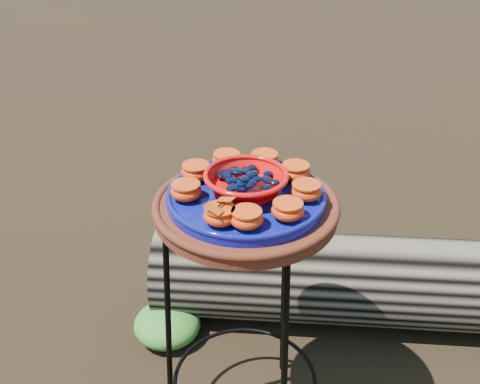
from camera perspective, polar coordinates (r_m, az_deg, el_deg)
The scene contains 18 objects.
plant_stand at distance 1.64m, azimuth 0.49°, elevation -12.57°, with size 0.44×0.44×0.70m, color black, non-canonical shape.
terracotta_saucer at distance 1.42m, azimuth 0.56°, elevation -1.61°, with size 0.43×0.43×0.03m, color #492010.
cobalt_plate at distance 1.40m, azimuth 0.56°, elevation -0.58°, with size 0.37×0.37×0.02m, color #040064.
red_bowl at distance 1.38m, azimuth 0.57°, elevation 0.78°, with size 0.19×0.19×0.05m, color red, non-canonical shape.
glass_gems at distance 1.37m, azimuth 0.58°, elevation 2.17°, with size 0.14×0.14×0.02m, color black, non-canonical shape.
orange_half_0 at distance 1.28m, azimuth -1.91°, elevation -2.25°, with size 0.07×0.07×0.04m, color red.
orange_half_1 at distance 1.27m, azimuth 0.62°, elevation -2.54°, with size 0.07×0.07×0.04m, color red.
orange_half_2 at distance 1.30m, azimuth 4.54°, elevation -1.76°, with size 0.07×0.07×0.04m, color red.
orange_half_3 at distance 1.37m, azimuth 6.28°, elevation 0.06°, with size 0.07×0.07×0.04m, color red.
orange_half_4 at distance 1.45m, azimuth 5.29°, elevation 1.91°, with size 0.07×0.07×0.04m, color red.
orange_half_5 at distance 1.50m, azimuth 2.34°, elevation 3.02°, with size 0.07×0.07×0.04m, color red.
orange_half_6 at distance 1.50m, azimuth -1.28°, elevation 3.02°, with size 0.07×0.07×0.04m, color red.
orange_half_7 at distance 1.45m, azimuth -4.20°, elevation 1.92°, with size 0.07×0.07×0.04m, color red.
orange_half_8 at distance 1.37m, azimuth -5.14°, elevation 0.07°, with size 0.07×0.07×0.04m, color red.
butterfly at distance 1.27m, azimuth -1.93°, elevation -1.21°, with size 0.08×0.05×0.01m, color #B73908, non-canonical shape.
driftwood_log at distance 2.16m, azimuth 14.90°, elevation -8.29°, with size 1.69×0.44×0.32m, color black, non-canonical shape.
foliage_left at distance 2.10m, azimuth -6.93°, elevation -12.25°, with size 0.23×0.23×0.11m, color #2C5C23.
foliage_back at distance 2.33m, azimuth 3.64°, elevation -6.05°, with size 0.35×0.35×0.18m, color #2C5C23.
Camera 1 is at (0.66, -1.01, 1.47)m, focal length 45.00 mm.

